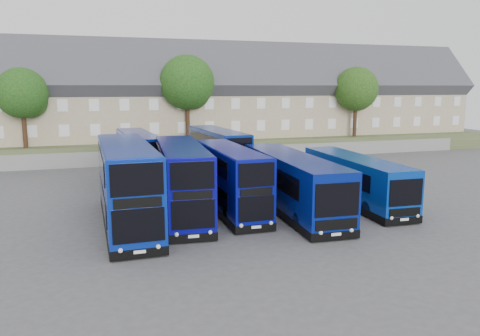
% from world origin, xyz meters
% --- Properties ---
extents(ground, '(120.00, 120.00, 0.00)m').
position_xyz_m(ground, '(0.00, 0.00, 0.00)').
color(ground, '#49494E').
rests_on(ground, ground).
extents(retaining_wall, '(70.00, 0.40, 1.50)m').
position_xyz_m(retaining_wall, '(0.00, 24.00, 0.75)').
color(retaining_wall, slate).
rests_on(retaining_wall, ground).
extents(earth_bank, '(80.00, 20.00, 2.00)m').
position_xyz_m(earth_bank, '(0.00, 34.00, 1.00)').
color(earth_bank, '#484E2C').
rests_on(earth_bank, ground).
extents(terrace_row, '(66.00, 10.40, 11.20)m').
position_xyz_m(terrace_row, '(6.00, 30.00, 6.60)').
color(terrace_row, tan).
rests_on(terrace_row, earth_bank).
extents(dd_front_left, '(2.88, 11.79, 4.67)m').
position_xyz_m(dd_front_left, '(-5.97, 2.60, 2.29)').
color(dd_front_left, '#082493').
rests_on(dd_front_left, ground).
extents(dd_front_mid, '(3.39, 11.13, 4.36)m').
position_xyz_m(dd_front_mid, '(-2.63, 3.68, 2.14)').
color(dd_front_mid, '#070784').
rests_on(dd_front_mid, ground).
extents(dd_front_right, '(2.36, 10.17, 4.04)m').
position_xyz_m(dd_front_right, '(0.46, 3.85, 1.98)').
color(dd_front_right, '#070D85').
rests_on(dd_front_right, ground).
extents(dd_rear_left, '(3.06, 10.43, 4.09)m').
position_xyz_m(dd_rear_left, '(-4.22, 14.64, 2.01)').
color(dd_rear_left, navy).
rests_on(dd_rear_left, ground).
extents(dd_rear_right, '(3.11, 10.59, 4.15)m').
position_xyz_m(dd_rear_right, '(2.56, 14.89, 2.04)').
color(dd_rear_right, navy).
rests_on(dd_rear_right, ground).
extents(coach_east_a, '(3.34, 13.12, 3.56)m').
position_xyz_m(coach_east_a, '(4.26, 2.86, 1.74)').
color(coach_east_a, navy).
rests_on(coach_east_a, ground).
extents(coach_east_b, '(2.80, 11.62, 3.15)m').
position_xyz_m(coach_east_b, '(9.18, 3.42, 1.55)').
color(coach_east_b, '#08369F').
rests_on(coach_east_b, ground).
extents(tree_west, '(4.80, 4.80, 7.65)m').
position_xyz_m(tree_west, '(-13.85, 25.10, 7.05)').
color(tree_west, '#382314').
rests_on(tree_west, earth_bank).
extents(tree_mid, '(5.76, 5.76, 9.18)m').
position_xyz_m(tree_mid, '(2.15, 25.60, 8.07)').
color(tree_mid, '#382314').
rests_on(tree_mid, earth_bank).
extents(tree_east, '(5.12, 5.12, 8.16)m').
position_xyz_m(tree_east, '(22.15, 25.10, 7.39)').
color(tree_east, '#382314').
rests_on(tree_east, earth_bank).
extents(tree_far, '(5.44, 5.44, 8.67)m').
position_xyz_m(tree_far, '(28.15, 32.10, 7.73)').
color(tree_far, '#382314').
rests_on(tree_far, earth_bank).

